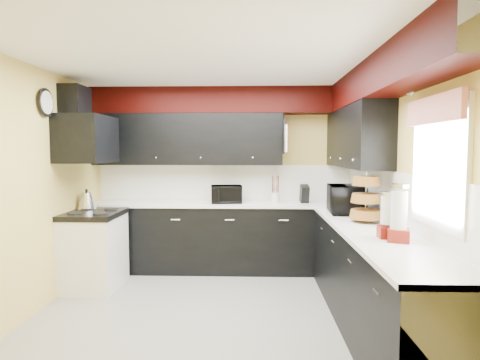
# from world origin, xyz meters

# --- Properties ---
(ground) EXTENTS (3.60, 3.60, 0.00)m
(ground) POSITION_xyz_m (0.00, 0.00, 0.00)
(ground) COLOR gray
(ground) RESTS_ON ground
(wall_back) EXTENTS (3.60, 0.06, 2.50)m
(wall_back) POSITION_xyz_m (0.00, 1.80, 1.25)
(wall_back) COLOR #E0C666
(wall_back) RESTS_ON ground
(wall_right) EXTENTS (0.06, 3.60, 2.50)m
(wall_right) POSITION_xyz_m (1.80, 0.00, 1.25)
(wall_right) COLOR #E0C666
(wall_right) RESTS_ON ground
(wall_left) EXTENTS (0.06, 3.60, 2.50)m
(wall_left) POSITION_xyz_m (-1.80, 0.00, 1.25)
(wall_left) COLOR #E0C666
(wall_left) RESTS_ON ground
(ceiling) EXTENTS (3.60, 3.60, 0.06)m
(ceiling) POSITION_xyz_m (0.00, 0.00, 2.50)
(ceiling) COLOR white
(ceiling) RESTS_ON wall_back
(cab_back) EXTENTS (3.60, 0.60, 0.90)m
(cab_back) POSITION_xyz_m (0.00, 1.50, 0.45)
(cab_back) COLOR black
(cab_back) RESTS_ON ground
(cab_right) EXTENTS (0.60, 3.00, 0.90)m
(cab_right) POSITION_xyz_m (1.50, -0.30, 0.45)
(cab_right) COLOR black
(cab_right) RESTS_ON ground
(counter_back) EXTENTS (3.62, 0.64, 0.04)m
(counter_back) POSITION_xyz_m (0.00, 1.50, 0.92)
(counter_back) COLOR white
(counter_back) RESTS_ON cab_back
(counter_right) EXTENTS (0.64, 3.02, 0.04)m
(counter_right) POSITION_xyz_m (1.50, -0.30, 0.92)
(counter_right) COLOR white
(counter_right) RESTS_ON cab_right
(splash_back) EXTENTS (3.60, 0.02, 0.50)m
(splash_back) POSITION_xyz_m (0.00, 1.79, 1.19)
(splash_back) COLOR white
(splash_back) RESTS_ON counter_back
(splash_right) EXTENTS (0.02, 3.60, 0.50)m
(splash_right) POSITION_xyz_m (1.79, 0.00, 1.19)
(splash_right) COLOR white
(splash_right) RESTS_ON counter_right
(upper_back) EXTENTS (2.60, 0.35, 0.70)m
(upper_back) POSITION_xyz_m (-0.50, 1.62, 1.80)
(upper_back) COLOR black
(upper_back) RESTS_ON wall_back
(upper_right) EXTENTS (0.35, 1.80, 0.70)m
(upper_right) POSITION_xyz_m (1.62, 0.90, 1.80)
(upper_right) COLOR black
(upper_right) RESTS_ON wall_right
(soffit_back) EXTENTS (3.60, 0.36, 0.35)m
(soffit_back) POSITION_xyz_m (0.00, 1.62, 2.33)
(soffit_back) COLOR black
(soffit_back) RESTS_ON wall_back
(soffit_right) EXTENTS (0.36, 3.24, 0.35)m
(soffit_right) POSITION_xyz_m (1.62, -0.18, 2.33)
(soffit_right) COLOR black
(soffit_right) RESTS_ON wall_right
(stove) EXTENTS (0.60, 0.75, 0.86)m
(stove) POSITION_xyz_m (-1.50, 0.75, 0.43)
(stove) COLOR white
(stove) RESTS_ON ground
(cooktop) EXTENTS (0.62, 0.77, 0.06)m
(cooktop) POSITION_xyz_m (-1.50, 0.75, 0.89)
(cooktop) COLOR black
(cooktop) RESTS_ON stove
(hood) EXTENTS (0.50, 0.78, 0.55)m
(hood) POSITION_xyz_m (-1.55, 0.75, 1.78)
(hood) COLOR black
(hood) RESTS_ON wall_left
(hood_duct) EXTENTS (0.24, 0.40, 0.40)m
(hood_duct) POSITION_xyz_m (-1.68, 0.75, 2.20)
(hood_duct) COLOR black
(hood_duct) RESTS_ON wall_left
(window) EXTENTS (0.03, 0.86, 0.96)m
(window) POSITION_xyz_m (1.79, -0.90, 1.55)
(window) COLOR white
(window) RESTS_ON wall_right
(valance) EXTENTS (0.04, 0.88, 0.20)m
(valance) POSITION_xyz_m (1.73, -0.90, 1.95)
(valance) COLOR red
(valance) RESTS_ON wall_right
(pan_top) EXTENTS (0.03, 0.22, 0.40)m
(pan_top) POSITION_xyz_m (0.82, 1.55, 2.00)
(pan_top) COLOR black
(pan_top) RESTS_ON upper_back
(pan_mid) EXTENTS (0.03, 0.28, 0.46)m
(pan_mid) POSITION_xyz_m (0.82, 1.42, 1.75)
(pan_mid) COLOR black
(pan_mid) RESTS_ON upper_back
(pan_low) EXTENTS (0.03, 0.24, 0.42)m
(pan_low) POSITION_xyz_m (0.82, 1.68, 1.72)
(pan_low) COLOR black
(pan_low) RESTS_ON upper_back
(cut_board) EXTENTS (0.03, 0.26, 0.35)m
(cut_board) POSITION_xyz_m (0.83, 1.30, 1.80)
(cut_board) COLOR white
(cut_board) RESTS_ON upper_back
(baskets) EXTENTS (0.27, 0.27, 0.50)m
(baskets) POSITION_xyz_m (1.52, 0.05, 1.18)
(baskets) COLOR brown
(baskets) RESTS_ON upper_right
(clock) EXTENTS (0.03, 0.30, 0.30)m
(clock) POSITION_xyz_m (-1.77, 0.25, 2.15)
(clock) COLOR black
(clock) RESTS_ON wall_left
(deco_plate) EXTENTS (0.03, 0.24, 0.24)m
(deco_plate) POSITION_xyz_m (1.77, -0.35, 2.25)
(deco_plate) COLOR white
(deco_plate) RESTS_ON wall_right
(toaster_oven) EXTENTS (0.44, 0.38, 0.24)m
(toaster_oven) POSITION_xyz_m (0.05, 1.45, 1.06)
(toaster_oven) COLOR black
(toaster_oven) RESTS_ON counter_back
(microwave) EXTENTS (0.42, 0.59, 0.31)m
(microwave) POSITION_xyz_m (1.47, 0.63, 1.10)
(microwave) COLOR black
(microwave) RESTS_ON counter_right
(utensil_crock) EXTENTS (0.16, 0.16, 0.14)m
(utensil_crock) POSITION_xyz_m (0.71, 1.51, 1.01)
(utensil_crock) COLOR silver
(utensil_crock) RESTS_ON counter_back
(knife_block) EXTENTS (0.12, 0.16, 0.24)m
(knife_block) POSITION_xyz_m (1.10, 1.48, 1.06)
(knife_block) COLOR black
(knife_block) RESTS_ON counter_back
(kettle) EXTENTS (0.27, 0.27, 0.20)m
(kettle) POSITION_xyz_m (-1.67, 0.98, 1.02)
(kettle) COLOR #B5B4B9
(kettle) RESTS_ON cooktop
(dispenser_a) EXTENTS (0.13, 0.13, 0.34)m
(dispenser_a) POSITION_xyz_m (1.49, -0.68, 1.11)
(dispenser_a) COLOR maroon
(dispenser_a) RESTS_ON counter_right
(dispenser_b) EXTENTS (0.20, 0.20, 0.44)m
(dispenser_b) POSITION_xyz_m (1.54, -0.79, 1.16)
(dispenser_b) COLOR #720008
(dispenser_b) RESTS_ON counter_right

